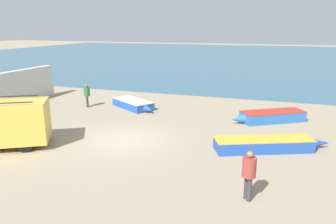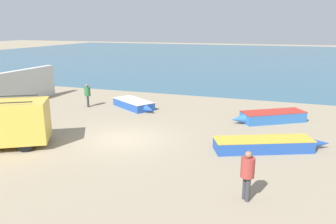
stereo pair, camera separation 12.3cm
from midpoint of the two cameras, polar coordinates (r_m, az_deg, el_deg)
The scene contains 7 objects.
ground_plane at distance 17.44m, azimuth -7.84°, elevation -4.71°, with size 200.00×200.00×0.00m, color gray.
sea_water at distance 67.27m, azimuth 12.91°, elevation 9.44°, with size 120.00×80.00×0.01m, color #33607A.
fishing_rowboat_0 at distance 21.28m, azimuth 17.55°, elevation -0.78°, with size 4.52×3.37×0.65m.
fishing_rowboat_1 at distance 16.38m, azimuth 17.15°, elevation -5.43°, with size 5.50×3.06×0.60m.
fishing_rowboat_2 at distance 23.83m, azimuth -5.74°, elevation 1.37°, with size 3.99×3.07×0.58m.
fisherman_0 at distance 24.62m, azimuth -13.72°, elevation 3.19°, with size 0.45×0.45×1.70m.
fisherman_1 at distance 11.44m, azimuth 13.98°, elevation -9.99°, with size 0.47×0.47×1.78m.
Camera 2 is at (7.68, -14.57, 5.76)m, focal length 35.00 mm.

